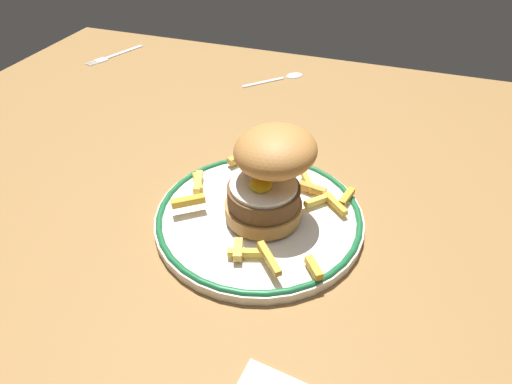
{
  "coord_description": "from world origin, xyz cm",
  "views": [
    {
      "loc": [
        13.03,
        -42.66,
        37.2
      ],
      "look_at": [
        -0.41,
        -4.14,
        4.6
      ],
      "focal_mm": 31.02,
      "sensor_mm": 36.0,
      "label": 1
    }
  ],
  "objects_px": {
    "burger": "(270,174)",
    "spoon": "(288,76)",
    "dinner_plate": "(256,216)",
    "fork": "(114,55)"
  },
  "relations": [
    {
      "from": "burger",
      "to": "spoon",
      "type": "height_order",
      "value": "burger"
    },
    {
      "from": "dinner_plate",
      "to": "spoon",
      "type": "height_order",
      "value": "dinner_plate"
    },
    {
      "from": "dinner_plate",
      "to": "burger",
      "type": "distance_m",
      "value": 0.07
    },
    {
      "from": "dinner_plate",
      "to": "spoon",
      "type": "distance_m",
      "value": 0.43
    },
    {
      "from": "burger",
      "to": "spoon",
      "type": "bearing_deg",
      "value": 102.76
    },
    {
      "from": "fork",
      "to": "spoon",
      "type": "xyz_separation_m",
      "value": [
        0.39,
        0.02,
        0.0
      ]
    },
    {
      "from": "dinner_plate",
      "to": "fork",
      "type": "xyz_separation_m",
      "value": [
        -0.47,
        0.41,
        -0.01
      ]
    },
    {
      "from": "burger",
      "to": "fork",
      "type": "height_order",
      "value": "burger"
    },
    {
      "from": "dinner_plate",
      "to": "fork",
      "type": "height_order",
      "value": "dinner_plate"
    },
    {
      "from": "dinner_plate",
      "to": "burger",
      "type": "height_order",
      "value": "burger"
    }
  ]
}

